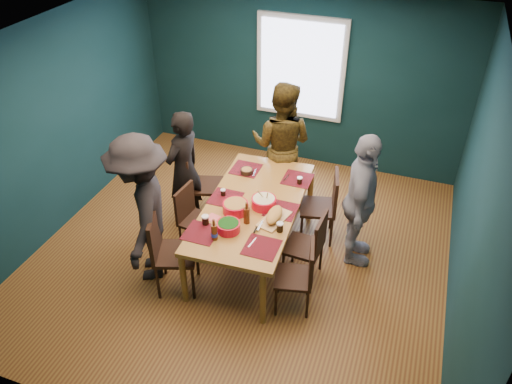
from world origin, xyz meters
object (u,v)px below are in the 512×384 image
Objects in this scene: bowl_salad at (235,207)px; chair_right_near at (301,272)px; chair_right_far at (326,202)px; person_right at (360,201)px; cutting_board at (274,216)px; bowl_herbs at (228,226)px; chair_left_mid at (192,214)px; dining_table at (253,209)px; person_near_left at (143,210)px; bowl_dumpling at (264,202)px; person_back at (281,144)px; chair_left_far at (199,180)px; chair_right_mid at (311,243)px; chair_left_near at (166,247)px; person_far_left at (184,169)px.

chair_right_near is at bearing -23.98° from bowl_salad.
chair_right_far is 0.56× the size of person_right.
cutting_board is (-0.87, -0.59, -0.01)m from person_right.
bowl_herbs is (0.06, -0.35, -0.01)m from bowl_salad.
chair_right_near is (1.56, -0.54, 0.01)m from chair_left_mid.
dining_table is 0.41m from cutting_board.
chair_left_mid is 0.99× the size of chair_right_near.
chair_right_near is at bearing -101.63° from chair_right_far.
bowl_dumpling is (1.21, 0.68, -0.06)m from person_near_left.
bowl_dumpling reaches higher than cutting_board.
person_back is at bearing 89.40° from dining_table.
person_back is 0.97× the size of person_near_left.
chair_left_mid is 3.37× the size of bowl_herbs.
chair_left_far reaches higher than dining_table.
chair_right_mid reaches higher than dining_table.
person_near_left is (-1.01, -1.98, 0.03)m from person_back.
chair_right_near reaches higher than chair_left_mid.
person_near_left is 1.05m from bowl_salad.
chair_right_far is 1.49m from bowl_herbs.
chair_right_far is (1.47, 1.48, -0.03)m from chair_left_near.
chair_left_far is 1.74m from chair_right_far.
chair_right_near is at bearing 150.73° from person_right.
person_near_left is 1.00m from bowl_herbs.
person_near_left is at bearing -108.77° from chair_left_mid.
bowl_salad reaches higher than chair_right_mid.
chair_right_mid is 1.69m from person_back.
chair_left_mid is at bearing 61.36° from person_back.
chair_left_mid is 0.85× the size of chair_left_near.
chair_right_mid is at bearing 133.71° from person_right.
chair_left_near is 2.29m from person_right.
cutting_board reaches higher than chair_left_mid.
bowl_dumpling reaches higher than chair_left_far.
person_right is at bearing 19.75° from chair_left_mid.
chair_right_far reaches higher than chair_right_mid.
cutting_board is at bearing 124.10° from chair_right_near.
bowl_salad reaches higher than cutting_board.
bowl_dumpling is at bearing 103.53° from person_right.
chair_right_mid is 0.56× the size of person_far_left.
person_right reaches higher than chair_left_near.
chair_right_far is 1.11× the size of chair_right_near.
cutting_board is at bearing 117.43° from person_right.
person_near_left is at bearing -160.28° from chair_right_mid.
person_near_left is (-0.34, 0.15, 0.33)m from chair_left_near.
chair_right_near is at bearing -12.51° from chair_left_mid.
bowl_dumpling is (-0.64, 0.61, 0.36)m from chair_right_near.
bowl_salad is 0.53× the size of cutting_board.
chair_left_near is at bearing 115.48° from person_right.
person_far_left is at bearing 158.65° from person_near_left.
person_right reaches higher than cutting_board.
dining_table is at bearing 179.46° from bowl_dumpling.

